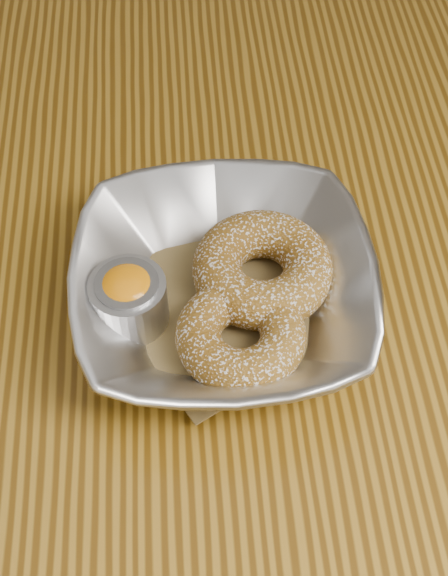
{
  "coord_description": "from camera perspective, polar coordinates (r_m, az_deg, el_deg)",
  "views": [
    {
      "loc": [
        0.09,
        -0.38,
        1.25
      ],
      "look_at": [
        0.11,
        -0.03,
        0.78
      ],
      "focal_mm": 50.0,
      "sensor_mm": 36.0,
      "label": 1
    }
  ],
  "objects": [
    {
      "name": "ramekin",
      "position": [
        0.58,
        -6.78,
        -0.74
      ],
      "size": [
        0.06,
        0.06,
        0.05
      ],
      "color": "#BABDC2",
      "rests_on": "table"
    },
    {
      "name": "parchment",
      "position": [
        0.6,
        0.0,
        -1.19
      ],
      "size": [
        0.2,
        0.2,
        0.0
      ],
      "primitive_type": "cube",
      "rotation": [
        0.0,
        0.0,
        0.52
      ],
      "color": "brown",
      "rests_on": "table"
    },
    {
      "name": "serving_bowl",
      "position": [
        0.59,
        -0.0,
        -0.16
      ],
      "size": [
        0.22,
        0.22,
        0.05
      ],
      "primitive_type": "imported",
      "color": "#BABDC2",
      "rests_on": "table"
    },
    {
      "name": "donut_front",
      "position": [
        0.57,
        1.19,
        -3.38
      ],
      "size": [
        0.12,
        0.12,
        0.03
      ],
      "primitive_type": "torus",
      "rotation": [
        0.0,
        0.0,
        0.43
      ],
      "color": "brown",
      "rests_on": "parchment"
    },
    {
      "name": "donut_back",
      "position": [
        0.6,
        2.74,
        1.38
      ],
      "size": [
        0.13,
        0.13,
        0.04
      ],
      "primitive_type": "torus",
      "rotation": [
        0.0,
        0.0,
        -0.22
      ],
      "color": "brown",
      "rests_on": "parchment"
    },
    {
      "name": "table",
      "position": [
        0.72,
        -9.32,
        -4.62
      ],
      "size": [
        1.2,
        0.8,
        0.75
      ],
      "color": "brown",
      "rests_on": "ground_plane"
    }
  ]
}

